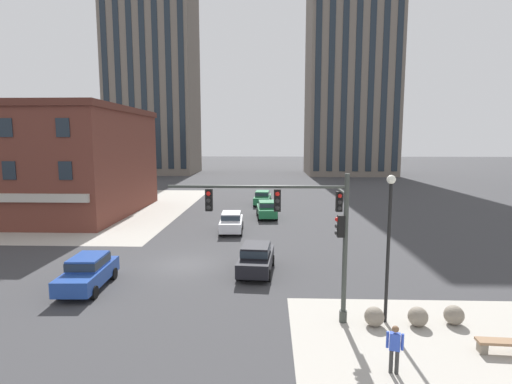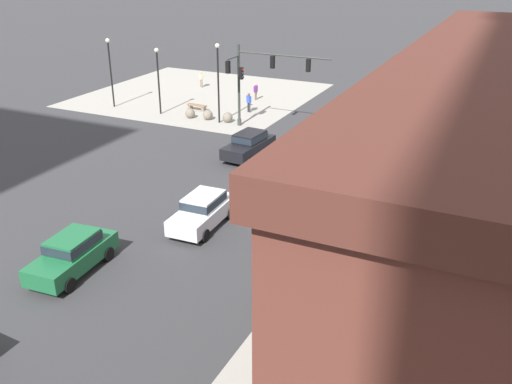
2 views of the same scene
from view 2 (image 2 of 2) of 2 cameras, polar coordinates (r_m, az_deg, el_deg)
The scene contains 18 objects.
ground_plane at distance 35.39m, azimuth 4.71°, elevation 1.82°, with size 320.00×320.00×0.00m, color #38383A.
sidewalk_corner_slab at distance 54.59m, azimuth -5.60°, elevation 9.67°, with size 20.00×19.00×0.02m, color #A8A399.
traffic_signal_main at distance 43.13m, azimuth -0.11°, elevation 11.62°, with size 7.41×2.09×6.25m.
bollard_sphere_curb_a at distance 45.68m, azimuth -2.86°, elevation 7.48°, with size 0.80×0.80×0.80m, color gray.
bollard_sphere_curb_b at distance 46.48m, azimuth -4.86°, elevation 7.71°, with size 0.80×0.80×0.80m, color gray.
bollard_sphere_curb_c at distance 47.08m, azimuth -6.63°, elevation 7.85°, with size 0.80×0.80×0.80m, color gray.
bench_near_signal at distance 49.32m, azimuth -5.95°, elevation 8.52°, with size 1.83×0.59×0.49m.
pedestrian_near_bench at distance 48.32m, azimuth -0.72°, elevation 9.08°, with size 0.53×0.30×1.64m.
pedestrian_at_curb at distance 52.27m, azimuth -0.04°, elevation 10.13°, with size 0.28×0.53×1.53m.
pedestrian_walking_east at distance 57.33m, azimuth -5.52°, elevation 11.29°, with size 0.53×0.29×1.62m.
street_lamp_corner_near at distance 44.79m, azimuth -3.82°, elevation 11.64°, with size 0.36×0.36×6.20m.
street_lamp_mid_sidewalk at distance 47.96m, azimuth -9.79°, elevation 11.65°, with size 0.36×0.36×5.43m.
street_lamp_corner_far at distance 50.97m, azimuth -14.42°, elevation 12.23°, with size 0.36×0.36×5.84m.
car_main_southbound_near at distance 37.60m, azimuth 12.95°, elevation 4.11°, with size 2.03×4.47×1.68m.
car_main_southbound_far at distance 28.54m, azimuth -5.34°, elevation -1.77°, with size 2.03×4.47×1.68m.
car_cross_eastbound at distance 37.82m, azimuth -0.71°, elevation 4.85°, with size 2.14×4.52×1.68m.
car_cross_westbound at distance 25.84m, azimuth -17.92°, elevation -5.81°, with size 2.15×4.52×1.68m.
car_cross_far at distance 52.71m, azimuth 17.32°, elevation 9.24°, with size 2.10×4.50×1.68m.
Camera 2 is at (-11.54, 30.77, 13.15)m, focal length 39.91 mm.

